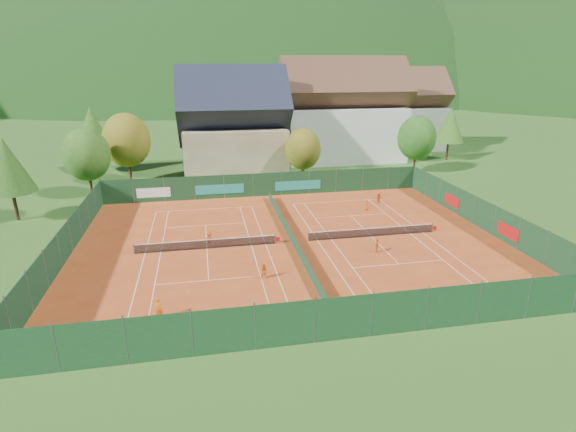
# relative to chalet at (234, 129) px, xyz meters

# --- Properties ---
(ground) EXTENTS (600.00, 600.00, 0.00)m
(ground) POSITION_rel_chalet_xyz_m (3.00, -30.00, -6.64)
(ground) COLOR #2A561A
(ground) RESTS_ON ground
(clay_pad) EXTENTS (40.00, 32.00, 0.01)m
(clay_pad) POSITION_rel_chalet_xyz_m (3.00, -30.00, -6.62)
(clay_pad) COLOR #B1431A
(clay_pad) RESTS_ON ground
(court_markings_left) EXTENTS (11.03, 23.83, 0.00)m
(court_markings_left) POSITION_rel_chalet_xyz_m (-5.00, -30.00, -6.61)
(court_markings_left) COLOR white
(court_markings_left) RESTS_ON ground
(court_markings_right) EXTENTS (11.03, 23.83, 0.00)m
(court_markings_right) POSITION_rel_chalet_xyz_m (11.00, -30.00, -6.61)
(court_markings_right) COLOR white
(court_markings_right) RESTS_ON ground
(tennis_net_left) EXTENTS (13.30, 0.10, 1.02)m
(tennis_net_left) POSITION_rel_chalet_xyz_m (-4.85, -30.00, -6.12)
(tennis_net_left) COLOR #59595B
(tennis_net_left) RESTS_ON ground
(tennis_net_right) EXTENTS (13.30, 0.10, 1.02)m
(tennis_net_right) POSITION_rel_chalet_xyz_m (11.15, -30.00, -6.12)
(tennis_net_right) COLOR #59595B
(tennis_net_right) RESTS_ON ground
(court_divider) EXTENTS (0.03, 28.80, 1.00)m
(court_divider) POSITION_rel_chalet_xyz_m (3.00, -30.00, -6.12)
(court_divider) COLOR #153B24
(court_divider) RESTS_ON ground
(fence_north) EXTENTS (40.00, 0.10, 3.00)m
(fence_north) POSITION_rel_chalet_xyz_m (2.54, -14.01, -5.16)
(fence_north) COLOR #13361B
(fence_north) RESTS_ON ground
(fence_south) EXTENTS (40.00, 0.04, 3.00)m
(fence_south) POSITION_rel_chalet_xyz_m (3.00, -46.00, -5.12)
(fence_south) COLOR #153B1D
(fence_south) RESTS_ON ground
(fence_west) EXTENTS (0.04, 32.00, 3.00)m
(fence_west) POSITION_rel_chalet_xyz_m (-17.00, -30.00, -5.12)
(fence_west) COLOR #153A21
(fence_west) RESTS_ON ground
(fence_east) EXTENTS (0.09, 32.00, 3.00)m
(fence_east) POSITION_rel_chalet_xyz_m (23.00, -29.95, -5.14)
(fence_east) COLOR #14391E
(fence_east) RESTS_ON ground
(chalet) EXTENTS (16.20, 12.00, 16.00)m
(chalet) POSITION_rel_chalet_xyz_m (0.00, 0.00, 0.00)
(chalet) COLOR tan
(chalet) RESTS_ON ground
(hotel_block_a) EXTENTS (21.60, 11.00, 17.25)m
(hotel_block_a) POSITION_rel_chalet_xyz_m (19.00, 6.00, 0.76)
(hotel_block_a) COLOR silver
(hotel_block_a) RESTS_ON ground
(hotel_block_b) EXTENTS (17.28, 10.00, 15.50)m
(hotel_block_b) POSITION_rel_chalet_xyz_m (33.00, 14.00, -0.01)
(hotel_block_b) COLOR silver
(hotel_block_b) RESTS_ON ground
(tree_west_front) EXTENTS (5.72, 5.72, 8.69)m
(tree_west_front) POSITION_rel_chalet_xyz_m (-19.00, -10.00, -1.23)
(tree_west_front) COLOR #443018
(tree_west_front) RESTS_ON ground
(tree_west_mid) EXTENTS (6.44, 6.44, 9.78)m
(tree_west_mid) POSITION_rel_chalet_xyz_m (-15.00, -4.00, -0.56)
(tree_west_mid) COLOR #402517
(tree_west_mid) RESTS_ON ground
(tree_west_back) EXTENTS (5.60, 5.60, 10.00)m
(tree_west_back) POSITION_rel_chalet_xyz_m (-21.00, 4.00, 0.11)
(tree_west_back) COLOR #4A321A
(tree_west_back) RESTS_ON ground
(tree_center) EXTENTS (5.01, 5.01, 7.60)m
(tree_center) POSITION_rel_chalet_xyz_m (9.00, -8.00, -1.91)
(tree_center) COLOR #482C19
(tree_center) RESTS_ON ground
(tree_east_front) EXTENTS (5.72, 5.72, 8.69)m
(tree_east_front) POSITION_rel_chalet_xyz_m (27.00, -6.00, -1.23)
(tree_east_front) COLOR #4D2B1B
(tree_east_front) RESTS_ON ground
(tree_east_mid) EXTENTS (5.04, 5.04, 9.00)m
(tree_east_mid) POSITION_rel_chalet_xyz_m (37.00, 2.00, -0.56)
(tree_east_mid) COLOR #402516
(tree_east_mid) RESTS_ON ground
(tree_west_side) EXTENTS (5.04, 5.04, 9.00)m
(tree_west_side) POSITION_rel_chalet_xyz_m (-25.00, -18.00, -0.56)
(tree_west_side) COLOR #432C18
(tree_west_side) RESTS_ON ground
(tree_east_back) EXTENTS (7.15, 7.15, 10.86)m
(tree_east_back) POSITION_rel_chalet_xyz_m (29.00, 10.00, 0.12)
(tree_east_back) COLOR #412617
(tree_east_back) RESTS_ON ground
(mountain_backdrop) EXTENTS (820.00, 530.00, 242.00)m
(mountain_backdrop) POSITION_rel_chalet_xyz_m (31.54, 203.48, -46.26)
(mountain_backdrop) COLOR black
(mountain_backdrop) RESTS_ON ground
(ball_hopper) EXTENTS (0.34, 0.34, 0.80)m
(ball_hopper) POSITION_rel_chalet_xyz_m (14.99, -42.87, -6.07)
(ball_hopper) COLOR slate
(ball_hopper) RESTS_ON ground
(loose_ball_0) EXTENTS (0.07, 0.07, 0.07)m
(loose_ball_0) POSITION_rel_chalet_xyz_m (-6.54, -38.16, -6.59)
(loose_ball_0) COLOR #CCD833
(loose_ball_0) RESTS_ON ground
(loose_ball_1) EXTENTS (0.07, 0.07, 0.07)m
(loose_ball_1) POSITION_rel_chalet_xyz_m (8.12, -40.70, -6.59)
(loose_ball_1) COLOR #CCD833
(loose_ball_1) RESTS_ON ground
(loose_ball_2) EXTENTS (0.07, 0.07, 0.07)m
(loose_ball_2) POSITION_rel_chalet_xyz_m (5.68, -27.17, -6.59)
(loose_ball_2) COLOR #CCD833
(loose_ball_2) RESTS_ON ground
(player_left_near) EXTENTS (0.60, 0.45, 1.47)m
(player_left_near) POSITION_rel_chalet_xyz_m (-8.36, -41.36, -5.89)
(player_left_near) COLOR orange
(player_left_near) RESTS_ON ground
(player_left_mid) EXTENTS (0.75, 0.65, 1.33)m
(player_left_mid) POSITION_rel_chalet_xyz_m (-0.65, -36.98, -5.96)
(player_left_mid) COLOR orange
(player_left_mid) RESTS_ON ground
(player_left_far) EXTENTS (0.96, 0.62, 1.39)m
(player_left_far) POSITION_rel_chalet_xyz_m (-4.73, -29.34, -5.93)
(player_left_far) COLOR #D64313
(player_left_far) RESTS_ON ground
(player_right_near) EXTENTS (0.71, 0.85, 1.35)m
(player_right_near) POSITION_rel_chalet_xyz_m (10.00, -33.83, -5.95)
(player_right_near) COLOR orange
(player_right_near) RESTS_ON ground
(player_right_far_a) EXTENTS (0.69, 0.54, 1.24)m
(player_right_far_a) POSITION_rel_chalet_xyz_m (13.37, -22.01, -6.00)
(player_right_far_a) COLOR #F75C15
(player_right_far_a) RESTS_ON ground
(player_right_far_b) EXTENTS (1.16, 0.59, 1.20)m
(player_right_far_b) POSITION_rel_chalet_xyz_m (15.82, -19.62, -6.03)
(player_right_far_b) COLOR #E84F14
(player_right_far_b) RESTS_ON ground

